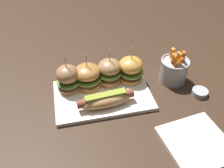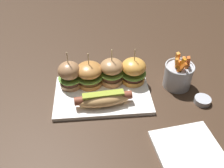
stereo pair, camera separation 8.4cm
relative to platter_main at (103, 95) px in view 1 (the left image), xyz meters
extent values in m
plane|color=#382619|center=(0.00, 0.00, -0.01)|extent=(3.00, 3.00, 0.00)
cube|color=white|center=(0.00, 0.00, 0.00)|extent=(0.34, 0.22, 0.01)
ellipsoid|color=tan|center=(0.00, -0.06, 0.03)|extent=(0.19, 0.08, 0.05)
cylinder|color=brown|center=(0.00, -0.06, 0.04)|extent=(0.19, 0.04, 0.03)
cube|color=olive|center=(0.00, -0.06, 0.05)|extent=(0.14, 0.04, 0.01)
cylinder|color=#9F714B|center=(-0.11, 0.05, 0.02)|extent=(0.08, 0.08, 0.02)
cylinder|color=#4F2D23|center=(-0.11, 0.05, 0.03)|extent=(0.07, 0.07, 0.02)
cylinder|color=#609338|center=(-0.11, 0.05, 0.04)|extent=(0.08, 0.08, 0.00)
ellipsoid|color=#9F714B|center=(-0.11, 0.05, 0.07)|extent=(0.08, 0.08, 0.06)
cylinder|color=tan|center=(-0.11, 0.05, 0.12)|extent=(0.00, 0.00, 0.06)
cylinder|color=#AD7237|center=(-0.04, 0.06, 0.02)|extent=(0.09, 0.09, 0.02)
cylinder|color=#4B3119|center=(-0.04, 0.06, 0.03)|extent=(0.08, 0.08, 0.02)
cylinder|color=#609338|center=(-0.04, 0.06, 0.04)|extent=(0.10, 0.10, 0.00)
ellipsoid|color=#AD7237|center=(-0.04, 0.06, 0.07)|extent=(0.09, 0.09, 0.05)
cylinder|color=tan|center=(-0.04, 0.06, 0.11)|extent=(0.00, 0.00, 0.06)
cylinder|color=#A5764B|center=(0.04, 0.06, 0.02)|extent=(0.08, 0.08, 0.02)
cylinder|color=#3A2115|center=(0.04, 0.06, 0.04)|extent=(0.07, 0.07, 0.02)
cylinder|color=#6B9E3D|center=(0.04, 0.06, 0.05)|extent=(0.09, 0.09, 0.00)
ellipsoid|color=#A5764B|center=(0.04, 0.06, 0.08)|extent=(0.08, 0.08, 0.05)
cylinder|color=tan|center=(0.04, 0.06, 0.12)|extent=(0.00, 0.00, 0.06)
cylinder|color=gold|center=(0.12, 0.06, 0.02)|extent=(0.09, 0.09, 0.02)
cylinder|color=#3D1E16|center=(0.12, 0.06, 0.03)|extent=(0.08, 0.08, 0.02)
cylinder|color=#609338|center=(0.12, 0.06, 0.04)|extent=(0.09, 0.09, 0.00)
ellipsoid|color=gold|center=(0.12, 0.06, 0.07)|extent=(0.09, 0.09, 0.06)
cylinder|color=tan|center=(0.12, 0.06, 0.11)|extent=(0.00, 0.00, 0.06)
cylinder|color=#A8AAB2|center=(0.28, 0.04, 0.04)|extent=(0.10, 0.10, 0.09)
torus|color=#B7BABF|center=(0.28, 0.04, 0.08)|extent=(0.10, 0.10, 0.01)
cube|color=orange|center=(0.30, 0.03, 0.08)|extent=(0.02, 0.04, 0.07)
cube|color=orange|center=(0.27, 0.02, 0.09)|extent=(0.03, 0.03, 0.08)
cube|color=orange|center=(0.27, 0.06, 0.09)|extent=(0.03, 0.03, 0.08)
cube|color=orange|center=(0.26, 0.03, 0.09)|extent=(0.03, 0.04, 0.08)
cube|color=#D45E24|center=(0.31, 0.04, 0.09)|extent=(0.03, 0.04, 0.08)
cube|color=orange|center=(0.28, 0.03, 0.08)|extent=(0.04, 0.02, 0.07)
cube|color=orange|center=(0.30, 0.05, 0.08)|extent=(0.02, 0.02, 0.07)
cube|color=orange|center=(0.28, 0.04, 0.09)|extent=(0.01, 0.04, 0.08)
cube|color=orange|center=(0.27, 0.01, 0.08)|extent=(0.04, 0.03, 0.07)
cylinder|color=#A8AAB2|center=(0.34, -0.06, 0.00)|extent=(0.06, 0.06, 0.02)
cylinder|color=beige|center=(0.34, -0.06, 0.01)|extent=(0.05, 0.05, 0.00)
cube|color=white|center=(0.23, -0.26, 0.00)|extent=(0.21, 0.21, 0.01)
camera|label=1|loc=(-0.11, -0.63, 0.59)|focal=39.26mm
camera|label=2|loc=(-0.02, -0.64, 0.59)|focal=39.26mm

